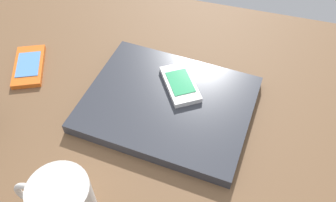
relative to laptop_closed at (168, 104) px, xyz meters
The scene contains 4 objects.
desk_surface 8.10cm from the laptop_closed, 146.95° to the left, with size 120.00×80.00×3.00cm, color brown.
laptop_closed is the anchor object (origin of this frame).
cell_phone_on_laptop 4.64cm from the laptop_closed, 106.57° to the right, with size 9.99×11.44×1.20cm.
cell_phone_on_desk 31.05cm from the laptop_closed, ahead, with size 10.14×13.14×1.16cm.
Camera 1 is at (-5.52, 37.28, 56.08)cm, focal length 38.40 mm.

